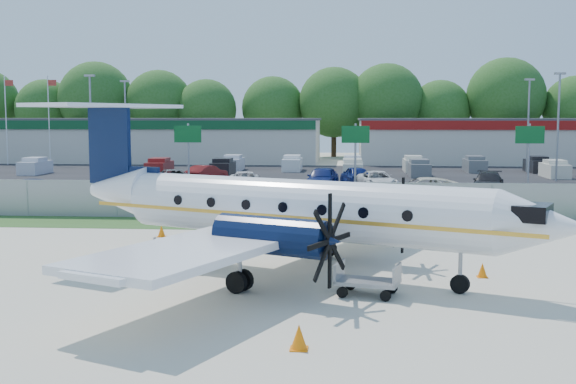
{
  "coord_description": "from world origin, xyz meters",
  "views": [
    {
      "loc": [
        2.45,
        -23.98,
        5.46
      ],
      "look_at": [
        0.0,
        6.0,
        2.3
      ],
      "focal_mm": 45.0,
      "sensor_mm": 36.0,
      "label": 1
    }
  ],
  "objects": [
    {
      "name": "ground",
      "position": [
        0.0,
        0.0,
        0.0
      ],
      "size": [
        170.0,
        170.0,
        0.0
      ],
      "primitive_type": "plane",
      "color": "beige",
      "rests_on": "ground"
    },
    {
      "name": "grass_verge",
      "position": [
        0.0,
        12.0,
        0.01
      ],
      "size": [
        170.0,
        4.0,
        0.02
      ],
      "primitive_type": "cube",
      "color": "#2D561E",
      "rests_on": "ground"
    },
    {
      "name": "access_road",
      "position": [
        0.0,
        19.0,
        0.01
      ],
      "size": [
        170.0,
        8.0,
        0.02
      ],
      "primitive_type": "cube",
      "color": "black",
      "rests_on": "ground"
    },
    {
      "name": "parking_lot",
      "position": [
        0.0,
        40.0,
        0.01
      ],
      "size": [
        170.0,
        32.0,
        0.02
      ],
      "primitive_type": "cube",
      "color": "black",
      "rests_on": "ground"
    },
    {
      "name": "perimeter_fence",
      "position": [
        0.0,
        14.0,
        1.0
      ],
      "size": [
        120.0,
        0.06,
        1.99
      ],
      "color": "gray",
      "rests_on": "ground"
    },
    {
      "name": "building_west",
      "position": [
        -24.0,
        61.98,
        2.63
      ],
      "size": [
        46.4,
        12.4,
        5.24
      ],
      "color": "beige",
      "rests_on": "ground"
    },
    {
      "name": "building_east",
      "position": [
        26.0,
        61.98,
        2.63
      ],
      "size": [
        44.4,
        12.4,
        5.24
      ],
      "color": "beige",
      "rests_on": "ground"
    },
    {
      "name": "sign_left",
      "position": [
        -8.0,
        22.91,
        3.61
      ],
      "size": [
        1.8,
        0.26,
        5.0
      ],
      "color": "gray",
      "rests_on": "ground"
    },
    {
      "name": "sign_mid",
      "position": [
        3.0,
        22.91,
        3.61
      ],
      "size": [
        1.8,
        0.26,
        5.0
      ],
      "color": "gray",
      "rests_on": "ground"
    },
    {
      "name": "sign_right",
      "position": [
        14.0,
        22.91,
        3.61
      ],
      "size": [
        1.8,
        0.26,
        5.0
      ],
      "color": "gray",
      "rests_on": "ground"
    },
    {
      "name": "flagpole_west",
      "position": [
        -35.92,
        55.0,
        5.64
      ],
      "size": [
        1.06,
        0.12,
        10.0
      ],
      "color": "white",
      "rests_on": "ground"
    },
    {
      "name": "flagpole_east",
      "position": [
        -30.92,
        55.0,
        5.64
      ],
      "size": [
        1.06,
        0.12,
        10.0
      ],
      "color": "white",
      "rests_on": "ground"
    },
    {
      "name": "light_pole_nw",
      "position": [
        -20.0,
        38.0,
        5.23
      ],
      "size": [
        0.9,
        0.35,
        9.09
      ],
      "color": "gray",
      "rests_on": "ground"
    },
    {
      "name": "light_pole_ne",
      "position": [
        20.0,
        38.0,
        5.23
      ],
      "size": [
        0.9,
        0.35,
        9.09
      ],
      "color": "gray",
      "rests_on": "ground"
    },
    {
      "name": "light_pole_sw",
      "position": [
        -20.0,
        48.0,
        5.23
      ],
      "size": [
        0.9,
        0.35,
        9.09
      ],
      "color": "gray",
      "rests_on": "ground"
    },
    {
      "name": "light_pole_se",
      "position": [
        20.0,
        48.0,
        5.23
      ],
      "size": [
        0.9,
        0.35,
        9.09
      ],
      "color": "gray",
      "rests_on": "ground"
    },
    {
      "name": "tree_line",
      "position": [
        0.0,
        74.0,
        0.0
      ],
      "size": [
        112.0,
        6.0,
        14.0
      ],
      "primitive_type": null,
      "color": "#235218",
      "rests_on": "ground"
    },
    {
      "name": "aircraft",
      "position": [
        0.51,
        0.68,
        2.3
      ],
      "size": [
        19.13,
        18.57,
        5.95
      ],
      "color": "white",
      "rests_on": "ground"
    },
    {
      "name": "baggage_cart_near",
      "position": [
        -3.46,
        1.19,
        0.5
      ],
      "size": [
        2.25,
        1.62,
        1.07
      ],
      "color": "gray",
      "rests_on": "ground"
    },
    {
      "name": "baggage_cart_far",
      "position": [
        3.12,
        -2.24,
        0.46
      ],
      "size": [
        2.11,
        1.57,
        0.99
      ],
      "color": "gray",
      "rests_on": "ground"
    },
    {
      "name": "cone_nose",
      "position": [
        7.09,
        0.6,
        0.24
      ],
      "size": [
        0.36,
        0.36,
        0.51
      ],
      "color": "orange",
      "rests_on": "ground"
    },
    {
      "name": "cone_port_wing",
      "position": [
        1.36,
        -7.53,
        0.29
      ],
      "size": [
        0.43,
        0.43,
        0.61
      ],
      "color": "orange",
      "rests_on": "ground"
    },
    {
      "name": "cone_starboard_wing",
      "position": [
        -5.93,
        7.87,
        0.25
      ],
      "size": [
        0.38,
        0.38,
        0.53
      ],
      "color": "orange",
      "rests_on": "ground"
    },
    {
      "name": "road_car_west",
      "position": [
        -16.03,
        17.64,
        0.0
      ],
      "size": [
        6.19,
        2.88,
        1.72
      ],
      "primitive_type": "imported",
      "rotation": [
        0.0,
        0.0,
        1.58
      ],
      "color": "navy",
      "rests_on": "ground"
    },
    {
      "name": "road_car_mid",
      "position": [
        7.1,
        21.08,
        0.0
      ],
      "size": [
        6.21,
        3.07,
        1.69
      ],
      "primitive_type": "imported",
      "rotation": [
        0.0,
        0.0,
        -1.53
      ],
      "color": "beige",
      "rests_on": "ground"
    },
    {
      "name": "parked_car_a",
      "position": [
        -10.53,
        29.54,
        0.0
      ],
      "size": [
        4.41,
        5.78,
        1.46
      ],
      "primitive_type": "imported",
      "rotation": [
        0.0,
        0.0,
        0.44
      ],
      "color": "#595B5E",
      "rests_on": "ground"
    },
    {
      "name": "parked_car_b",
      "position": [
        -5.04,
        28.55,
        0.0
      ],
      "size": [
        3.08,
        5.3,
        1.39
      ],
      "primitive_type": "imported",
      "rotation": [
        0.0,
        0.0,
        0.16
      ],
      "color": "silver",
      "rests_on": "ground"
    },
    {
      "name": "parked_car_c",
      "position": [
        0.63,
        29.64,
        0.0
      ],
      "size": [
        2.68,
        5.28,
        1.72
      ],
      "primitive_type": "imported",
      "rotation": [
        0.0,
        0.0,
        -0.13
      ],
      "color": "navy",
      "rests_on": "ground"
    },
    {
      "name": "parked_car_d",
      "position": [
        4.71,
        29.66,
        0.0
      ],
      "size": [
        3.24,
        5.45,
        1.42
      ],
      "primitive_type": "imported",
      "rotation": [
        0.0,
        0.0,
        0.18
      ],
      "color": "silver",
      "rests_on": "ground"
    },
    {
      "name": "parked_car_e",
      "position": [
        12.53,
        28.26,
        0.0
      ],
      "size": [
        3.18,
        5.48,
        1.49
      ],
      "primitive_type": "imported",
      "rotation": [
        0.0,
        0.0,
        -0.22
      ],
      "color": "black",
      "rests_on": "ground"
    },
    {
      "name": "parked_car_f",
      "position": [
        -9.14,
        34.9,
        0.0
      ],
      "size": [
        3.14,
        4.6,
        1.44
      ],
      "primitive_type": "imported",
      "rotation": [
        0.0,
        0.0,
        2.73
      ],
      "color": "maroon",
      "rests_on": "ground"
    },
    {
      "name": "parked_car_g",
      "position": [
        3.14,
        34.36,
        0.0
      ],
      "size": [
        2.74,
        4.61,
        1.47
      ],
      "primitive_type": "imported",
      "rotation": [
        0.0,
        0.0,
        3.39
      ],
      "color": "navy",
      "rests_on": "ground"
    },
    {
      "name": "far_parking_rows",
      "position": [
        0.0,
        45.0,
        0.0
      ],
      "size": [
        56.0,
        10.0,
        1.6
      ],
      "primitive_type": null,
      "color": "gray",
      "rests_on": "ground"
    }
  ]
}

